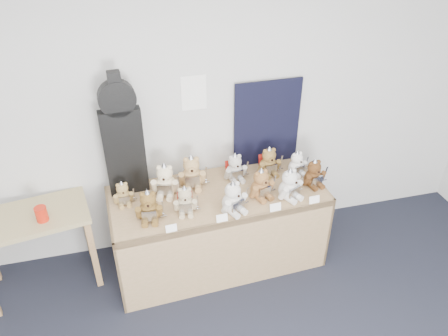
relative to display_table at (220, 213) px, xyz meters
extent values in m
plane|color=white|center=(-0.35, -2.02, 2.11)|extent=(6.00, 6.00, 0.00)
plane|color=silver|center=(-0.35, 0.48, 0.76)|extent=(6.00, 0.00, 6.00)
cube|color=white|center=(-0.10, 0.47, 0.91)|extent=(0.21, 0.00, 0.30)
cube|color=olive|center=(0.00, 0.08, 0.13)|extent=(1.85, 0.85, 0.06)
cube|color=olive|center=(0.02, -0.29, -0.22)|extent=(1.81, 0.11, 0.76)
cube|color=olive|center=(-0.90, 0.03, -0.22)|extent=(0.06, 0.76, 0.76)
cube|color=olive|center=(0.89, 0.12, -0.22)|extent=(0.06, 0.76, 0.76)
cube|color=#9D8054|center=(-1.52, 0.16, 0.13)|extent=(0.96, 0.64, 0.04)
cube|color=olive|center=(-1.08, 0.02, -0.24)|extent=(0.06, 0.06, 0.71)
cube|color=olive|center=(-1.15, 0.43, -0.24)|extent=(0.06, 0.06, 0.71)
cube|color=black|center=(-0.72, 0.30, 0.54)|extent=(0.33, 0.12, 0.75)
cylinder|color=black|center=(-0.72, 0.30, 1.01)|extent=(0.29, 0.12, 0.28)
cube|color=black|center=(-0.72, 0.30, 1.12)|extent=(0.10, 0.09, 0.19)
cube|color=black|center=(0.54, 0.44, 0.56)|extent=(0.60, 0.03, 0.80)
cylinder|color=red|center=(-1.40, 0.08, 0.21)|extent=(0.09, 0.09, 0.12)
ellipsoid|color=brown|center=(-0.59, -0.11, 0.23)|extent=(0.18, 0.16, 0.17)
sphere|color=brown|center=(-0.59, -0.11, 0.35)|extent=(0.12, 0.12, 0.12)
cylinder|color=brown|center=(-0.60, -0.17, 0.34)|extent=(0.05, 0.03, 0.05)
sphere|color=black|center=(-0.60, -0.19, 0.34)|extent=(0.02, 0.02, 0.02)
sphere|color=brown|center=(-0.63, -0.11, 0.40)|extent=(0.04, 0.04, 0.04)
sphere|color=brown|center=(-0.55, -0.12, 0.40)|extent=(0.04, 0.04, 0.04)
cylinder|color=brown|center=(-0.67, -0.13, 0.24)|extent=(0.06, 0.10, 0.13)
cylinder|color=brown|center=(-0.51, -0.14, 0.24)|extent=(0.06, 0.10, 0.13)
cylinder|color=brown|center=(-0.63, -0.17, 0.19)|extent=(0.06, 0.11, 0.05)
cylinder|color=brown|center=(-0.56, -0.18, 0.19)|extent=(0.06, 0.11, 0.05)
cube|color=silver|center=(-0.60, -0.18, 0.24)|extent=(0.11, 0.03, 0.09)
cone|color=silver|center=(-0.59, -0.11, 0.40)|extent=(0.11, 0.11, 0.08)
cube|color=silver|center=(-0.49, -0.16, 0.27)|extent=(0.02, 0.04, 0.18)
cube|color=silver|center=(-0.49, -0.16, 0.20)|extent=(0.05, 0.01, 0.01)
ellipsoid|color=tan|center=(-0.31, -0.09, 0.23)|extent=(0.17, 0.15, 0.15)
sphere|color=tan|center=(-0.31, -0.09, 0.33)|extent=(0.11, 0.11, 0.11)
cylinder|color=tan|center=(-0.31, -0.14, 0.32)|extent=(0.05, 0.03, 0.05)
sphere|color=black|center=(-0.31, -0.16, 0.32)|extent=(0.02, 0.02, 0.02)
sphere|color=tan|center=(-0.34, -0.09, 0.37)|extent=(0.04, 0.04, 0.04)
sphere|color=tan|center=(-0.27, -0.10, 0.37)|extent=(0.04, 0.04, 0.04)
cylinder|color=tan|center=(-0.38, -0.10, 0.23)|extent=(0.05, 0.09, 0.11)
cylinder|color=tan|center=(-0.24, -0.12, 0.23)|extent=(0.05, 0.09, 0.11)
cylinder|color=tan|center=(-0.35, -0.14, 0.18)|extent=(0.06, 0.10, 0.05)
cylinder|color=tan|center=(-0.28, -0.15, 0.18)|extent=(0.06, 0.10, 0.05)
cube|color=silver|center=(-0.31, -0.15, 0.23)|extent=(0.10, 0.03, 0.08)
cone|color=silver|center=(-0.31, -0.09, 0.37)|extent=(0.09, 0.09, 0.07)
cube|color=silver|center=(-0.22, -0.13, 0.26)|extent=(0.02, 0.04, 0.16)
cube|color=silver|center=(-0.22, -0.13, 0.20)|extent=(0.05, 0.01, 0.01)
cube|color=#A21A12|center=(-0.30, -0.04, 0.24)|extent=(0.12, 0.04, 0.14)
ellipsoid|color=silver|center=(0.06, -0.17, 0.24)|extent=(0.22, 0.21, 0.17)
sphere|color=silver|center=(0.06, -0.17, 0.35)|extent=(0.13, 0.13, 0.13)
cylinder|color=silver|center=(0.08, -0.22, 0.34)|extent=(0.06, 0.05, 0.05)
sphere|color=black|center=(0.09, -0.24, 0.34)|extent=(0.02, 0.02, 0.02)
sphere|color=silver|center=(0.02, -0.19, 0.40)|extent=(0.04, 0.04, 0.04)
sphere|color=silver|center=(0.10, -0.16, 0.40)|extent=(0.04, 0.04, 0.04)
cylinder|color=silver|center=(-0.01, -0.23, 0.24)|extent=(0.08, 0.11, 0.13)
cylinder|color=silver|center=(0.14, -0.16, 0.24)|extent=(0.08, 0.11, 0.13)
cylinder|color=silver|center=(0.05, -0.24, 0.19)|extent=(0.09, 0.12, 0.05)
cylinder|color=silver|center=(0.12, -0.21, 0.19)|extent=(0.09, 0.12, 0.05)
cube|color=silver|center=(0.09, -0.24, 0.24)|extent=(0.11, 0.06, 0.10)
cone|color=silver|center=(0.06, -0.17, 0.41)|extent=(0.11, 0.11, 0.08)
cube|color=silver|center=(0.17, -0.16, 0.27)|extent=(0.03, 0.05, 0.18)
cube|color=silver|center=(0.17, -0.16, 0.20)|extent=(0.05, 0.03, 0.01)
ellipsoid|color=olive|center=(0.33, -0.05, 0.23)|extent=(0.20, 0.19, 0.17)
sphere|color=olive|center=(0.33, -0.05, 0.35)|extent=(0.12, 0.12, 0.12)
cylinder|color=olive|center=(0.34, -0.10, 0.34)|extent=(0.06, 0.04, 0.05)
sphere|color=black|center=(0.35, -0.12, 0.34)|extent=(0.02, 0.02, 0.02)
sphere|color=olive|center=(0.29, -0.06, 0.40)|extent=(0.04, 0.04, 0.04)
sphere|color=olive|center=(0.37, -0.04, 0.40)|extent=(0.04, 0.04, 0.04)
cylinder|color=olive|center=(0.26, -0.09, 0.24)|extent=(0.07, 0.10, 0.13)
cylinder|color=olive|center=(0.41, -0.05, 0.24)|extent=(0.07, 0.10, 0.13)
cylinder|color=olive|center=(0.31, -0.12, 0.19)|extent=(0.08, 0.12, 0.05)
cylinder|color=olive|center=(0.38, -0.09, 0.19)|extent=(0.08, 0.12, 0.05)
cube|color=silver|center=(0.35, -0.11, 0.24)|extent=(0.11, 0.05, 0.09)
cone|color=silver|center=(0.33, -0.05, 0.40)|extent=(0.11, 0.11, 0.08)
cube|color=silver|center=(0.44, -0.05, 0.27)|extent=(0.02, 0.04, 0.18)
cube|color=silver|center=(0.44, -0.05, 0.20)|extent=(0.05, 0.02, 0.01)
ellipsoid|color=silver|center=(0.55, -0.12, 0.24)|extent=(0.22, 0.21, 0.17)
sphere|color=silver|center=(0.55, -0.12, 0.35)|extent=(0.13, 0.13, 0.13)
cylinder|color=silver|center=(0.57, -0.16, 0.34)|extent=(0.06, 0.05, 0.05)
sphere|color=black|center=(0.58, -0.18, 0.34)|extent=(0.02, 0.02, 0.02)
sphere|color=silver|center=(0.51, -0.13, 0.40)|extent=(0.04, 0.04, 0.04)
sphere|color=silver|center=(0.59, -0.10, 0.40)|extent=(0.04, 0.04, 0.04)
cylinder|color=silver|center=(0.49, -0.17, 0.24)|extent=(0.08, 0.11, 0.13)
cylinder|color=silver|center=(0.64, -0.10, 0.24)|extent=(0.08, 0.11, 0.13)
cylinder|color=silver|center=(0.54, -0.19, 0.19)|extent=(0.10, 0.12, 0.05)
cylinder|color=silver|center=(0.61, -0.15, 0.19)|extent=(0.10, 0.12, 0.05)
cube|color=silver|center=(0.58, -0.18, 0.24)|extent=(0.11, 0.07, 0.10)
cone|color=silver|center=(0.55, -0.12, 0.41)|extent=(0.11, 0.11, 0.08)
cube|color=silver|center=(0.66, -0.10, 0.27)|extent=(0.03, 0.04, 0.18)
cube|color=silver|center=(0.66, -0.10, 0.20)|extent=(0.05, 0.03, 0.01)
ellipsoid|color=#52341C|center=(0.82, 0.00, 0.23)|extent=(0.18, 0.16, 0.16)
sphere|color=#52341C|center=(0.82, 0.00, 0.34)|extent=(0.12, 0.12, 0.12)
cylinder|color=#52341C|center=(0.83, -0.05, 0.33)|extent=(0.05, 0.03, 0.05)
sphere|color=black|center=(0.83, -0.07, 0.33)|extent=(0.02, 0.02, 0.02)
sphere|color=#52341C|center=(0.78, -0.01, 0.38)|extent=(0.04, 0.04, 0.04)
sphere|color=#52341C|center=(0.86, 0.01, 0.38)|extent=(0.04, 0.04, 0.04)
cylinder|color=#52341C|center=(0.75, -0.03, 0.24)|extent=(0.06, 0.09, 0.12)
cylinder|color=#52341C|center=(0.90, -0.01, 0.24)|extent=(0.06, 0.09, 0.12)
cylinder|color=#52341C|center=(0.79, -0.06, 0.18)|extent=(0.07, 0.11, 0.05)
cylinder|color=#52341C|center=(0.86, -0.05, 0.18)|extent=(0.07, 0.11, 0.05)
cube|color=silver|center=(0.83, -0.06, 0.23)|extent=(0.10, 0.04, 0.09)
cone|color=silver|center=(0.82, 0.00, 0.39)|extent=(0.10, 0.10, 0.08)
cube|color=silver|center=(0.92, -0.01, 0.26)|extent=(0.02, 0.04, 0.17)
cube|color=silver|center=(0.92, -0.01, 0.20)|extent=(0.05, 0.01, 0.01)
ellipsoid|color=beige|center=(-0.42, 0.18, 0.24)|extent=(0.22, 0.20, 0.19)
sphere|color=beige|center=(-0.42, 0.18, 0.36)|extent=(0.14, 0.14, 0.14)
cylinder|color=beige|center=(-0.44, 0.13, 0.35)|extent=(0.06, 0.04, 0.06)
sphere|color=black|center=(-0.44, 0.11, 0.35)|extent=(0.02, 0.02, 0.02)
sphere|color=beige|center=(-0.47, 0.19, 0.42)|extent=(0.04, 0.04, 0.04)
sphere|color=beige|center=(-0.38, 0.17, 0.42)|extent=(0.04, 0.04, 0.04)
cylinder|color=beige|center=(-0.51, 0.18, 0.25)|extent=(0.08, 0.11, 0.14)
cylinder|color=beige|center=(-0.34, 0.14, 0.25)|extent=(0.08, 0.11, 0.14)
cylinder|color=beige|center=(-0.48, 0.13, 0.19)|extent=(0.08, 0.13, 0.06)
cylinder|color=beige|center=(-0.40, 0.11, 0.19)|extent=(0.08, 0.13, 0.06)
cube|color=silver|center=(-0.44, 0.11, 0.25)|extent=(0.12, 0.05, 0.10)
cone|color=silver|center=(-0.42, 0.18, 0.42)|extent=(0.12, 0.12, 0.09)
cube|color=silver|center=(-0.32, 0.12, 0.28)|extent=(0.03, 0.05, 0.19)
cube|color=silver|center=(-0.32, 0.12, 0.20)|extent=(0.06, 0.02, 0.01)
ellipsoid|color=tan|center=(-0.19, 0.24, 0.24)|extent=(0.21, 0.18, 0.19)
sphere|color=tan|center=(-0.19, 0.24, 0.37)|extent=(0.14, 0.14, 0.14)
cylinder|color=tan|center=(-0.20, 0.18, 0.36)|extent=(0.06, 0.04, 0.06)
sphere|color=black|center=(-0.20, 0.16, 0.36)|extent=(0.02, 0.02, 0.02)
sphere|color=tan|center=(-0.23, 0.25, 0.42)|extent=(0.04, 0.04, 0.04)
sphere|color=tan|center=(-0.15, 0.24, 0.42)|extent=(0.04, 0.04, 0.04)
cylinder|color=tan|center=(-0.28, 0.23, 0.25)|extent=(0.06, 0.11, 0.14)
cylinder|color=tan|center=(-0.10, 0.21, 0.25)|extent=(0.06, 0.11, 0.14)
cylinder|color=tan|center=(-0.24, 0.18, 0.19)|extent=(0.07, 0.13, 0.06)
cylinder|color=tan|center=(-0.16, 0.17, 0.19)|extent=(0.07, 0.13, 0.06)
cube|color=silver|center=(-0.20, 0.17, 0.25)|extent=(0.12, 0.03, 0.10)
cone|color=silver|center=(-0.19, 0.24, 0.43)|extent=(0.12, 0.12, 0.09)
cube|color=silver|center=(-0.08, 0.19, 0.28)|extent=(0.02, 0.05, 0.20)
cube|color=silver|center=(-0.08, 0.19, 0.20)|extent=(0.06, 0.01, 0.01)
ellipsoid|color=beige|center=(0.19, 0.25, 0.23)|extent=(0.17, 0.15, 0.16)
sphere|color=beige|center=(0.19, 0.25, 0.34)|extent=(0.12, 0.12, 0.12)
cylinder|color=beige|center=(0.20, 0.20, 0.33)|extent=(0.05, 0.03, 0.05)
sphere|color=black|center=(0.20, 0.18, 0.33)|extent=(0.02, 0.02, 0.02)
sphere|color=beige|center=(0.15, 0.25, 0.38)|extent=(0.04, 0.04, 0.04)
sphere|color=beige|center=(0.23, 0.26, 0.38)|extent=(0.04, 0.04, 0.04)
cylinder|color=beige|center=(0.12, 0.22, 0.24)|extent=(0.05, 0.09, 0.12)
cylinder|color=beige|center=(0.27, 0.24, 0.24)|extent=(0.05, 0.09, 0.12)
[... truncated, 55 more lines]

